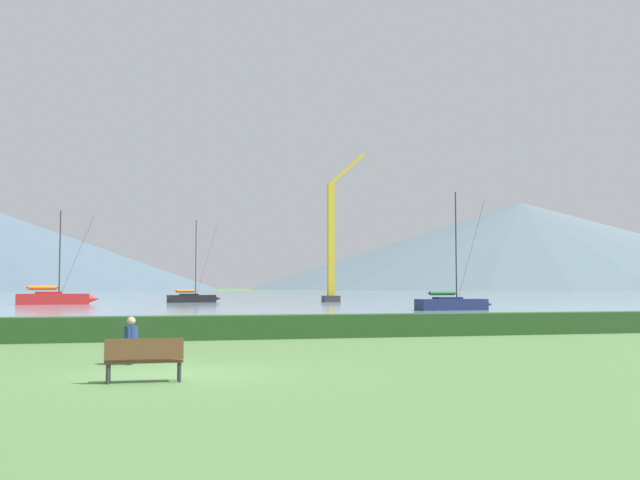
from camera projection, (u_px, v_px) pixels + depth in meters
name	position (u px, v px, depth m)	size (l,w,h in m)	color
ground_plane	(173.00, 374.00, 17.11)	(1000.00, 1000.00, 0.00)	#517A42
harbor_water	(145.00, 296.00, 149.99)	(320.00, 246.00, 0.00)	gray
hedge_line	(161.00, 328.00, 27.81)	(80.00, 1.20, 0.92)	#284C23
sailboat_slip_0	(54.00, 298.00, 80.63)	(8.90, 3.63, 10.39)	red
sailboat_slip_3	(452.00, 303.00, 62.13)	(6.90, 2.24, 10.09)	navy
sailboat_slip_6	(192.00, 298.00, 90.99)	(6.79, 3.01, 10.28)	black
park_bench_near_path	(144.00, 358.00, 15.70)	(1.65, 0.50, 0.95)	brown
person_seated_viewer	(131.00, 338.00, 19.32)	(0.36, 0.56, 1.25)	#2D3347
dock_crane	(332.00, 250.00, 93.50)	(5.57, 2.00, 19.31)	#333338
distant_hill_west_ridge	(522.00, 246.00, 419.00)	(310.43, 310.43, 49.43)	slate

